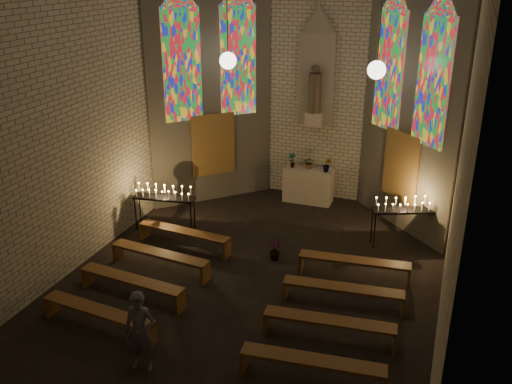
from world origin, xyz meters
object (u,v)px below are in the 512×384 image
votive_stand_left (164,195)px  visitor (140,332)px  altar (308,185)px  votive_stand_right (406,207)px  aisle_flower_pot (275,250)px

votive_stand_left → visitor: 5.45m
altar → visitor: bearing=-95.4°
votive_stand_right → aisle_flower_pot: bearing=-169.0°
aisle_flower_pot → visitor: (-0.95, -4.46, 0.52)m
votive_stand_right → visitor: size_ratio=1.10×
altar → aisle_flower_pot: 3.67m
votive_stand_left → votive_stand_right: bearing=3.8°
votive_stand_left → aisle_flower_pot: bearing=-17.6°
votive_stand_left → altar: bearing=37.8°
altar → aisle_flower_pot: size_ratio=2.96×
votive_stand_right → visitor: bearing=-142.9°
aisle_flower_pot → votive_stand_left: bearing=171.0°
votive_stand_right → visitor: visitor is taller
altar → visitor: 8.16m
altar → visitor: (-0.77, -8.12, 0.25)m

